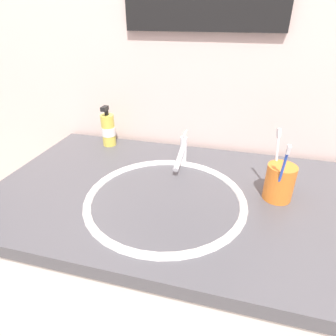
{
  "coord_description": "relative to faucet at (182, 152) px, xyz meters",
  "views": [
    {
      "loc": [
        0.16,
        -0.71,
        1.31
      ],
      "look_at": [
        -0.02,
        -0.02,
        0.92
      ],
      "focal_mm": 30.22,
      "sensor_mm": 36.0,
      "label": 1
    }
  ],
  "objects": [
    {
      "name": "toothbrush_cup",
      "position": [
        0.32,
        -0.13,
        0.0
      ],
      "size": [
        0.08,
        0.08,
        0.11
      ],
      "primitive_type": "cylinder",
      "color": "orange",
      "rests_on": "vanity_counter"
    },
    {
      "name": "toothbrush_white",
      "position": [
        0.3,
        -0.1,
        0.06
      ],
      "size": [
        0.03,
        0.05,
        0.2
      ],
      "color": "white",
      "rests_on": "toothbrush_cup"
    },
    {
      "name": "faucet",
      "position": [
        0.0,
        0.0,
        0.0
      ],
      "size": [
        0.02,
        0.16,
        0.11
      ],
      "color": "silver",
      "rests_on": "sink_basin"
    },
    {
      "name": "vanity_counter",
      "position": [
        0.02,
        -0.17,
        -0.46
      ],
      "size": [
        1.15,
        0.68,
        0.83
      ],
      "color": "silver",
      "rests_on": "ground"
    },
    {
      "name": "tiled_wall_back",
      "position": [
        0.02,
        0.21,
        0.32
      ],
      "size": [
        2.35,
        0.04,
        2.4
      ],
      "primitive_type": "cube",
      "color": "beige",
      "rests_on": "ground"
    },
    {
      "name": "toothbrush_blue",
      "position": [
        0.31,
        -0.18,
        0.06
      ],
      "size": [
        0.01,
        0.05,
        0.2
      ],
      "color": "blue",
      "rests_on": "toothbrush_cup"
    },
    {
      "name": "soap_dispenser",
      "position": [
        -0.33,
        0.1,
        0.02
      ],
      "size": [
        0.06,
        0.06,
        0.17
      ],
      "color": "#DBCC4C",
      "rests_on": "vanity_counter"
    },
    {
      "name": "sink_basin",
      "position": [
        0.0,
        -0.22,
        -0.09
      ],
      "size": [
        0.48,
        0.48,
        0.12
      ],
      "color": "white",
      "rests_on": "vanity_counter"
    }
  ]
}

